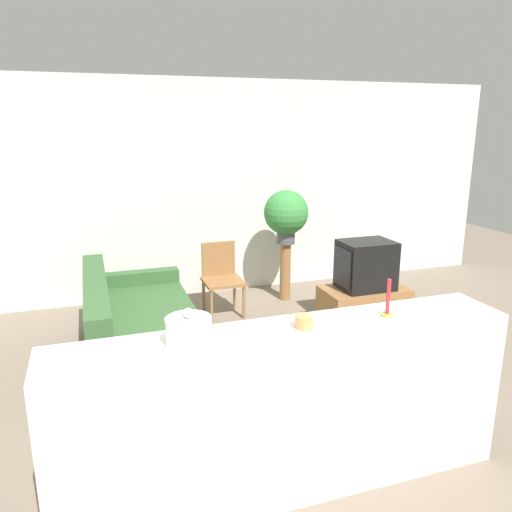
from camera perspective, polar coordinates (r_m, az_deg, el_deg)
The scene contains 12 objects.
ground_plane at distance 3.64m, azimuth 1.44°, elevation -21.44°, with size 14.00×14.00×0.00m, color #756656.
wall_back at distance 6.31m, azimuth -9.33°, elevation 7.35°, with size 9.00×0.06×2.70m.
couch at distance 4.81m, azimuth -13.27°, elevation -8.34°, with size 0.99×1.93×0.82m.
tv_stand at distance 5.62m, azimuth 12.19°, elevation -5.69°, with size 0.92×0.52×0.43m.
television at distance 5.47m, azimuth 12.41°, elevation -1.01°, with size 0.57×0.43×0.52m.
wooden_chair at distance 5.79m, azimuth -3.98°, elevation -2.20°, with size 0.44×0.44×0.83m.
plant_stand at distance 6.27m, azimuth 3.35°, elevation -1.78°, with size 0.14×0.14×0.73m.
potted_plant at distance 6.10m, azimuth 3.46°, elevation 4.85°, with size 0.54×0.54×0.66m.
foreground_counter at distance 3.10m, azimuth 3.66°, elevation -17.15°, with size 2.72×0.44×1.02m.
decorative_bowl at distance 2.68m, azimuth -7.68°, elevation -8.45°, with size 0.25×0.25×0.20m.
candle_jar at distance 2.88m, azimuth 5.51°, elevation -7.49°, with size 0.11×0.11×0.08m.
candlestick at distance 3.12m, azimuth 14.82°, elevation -5.39°, with size 0.07×0.07×0.24m.
Camera 1 is at (-1.02, -2.75, 2.15)m, focal length 35.00 mm.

